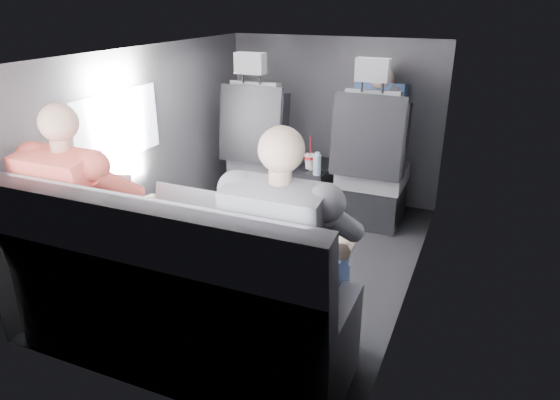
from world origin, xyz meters
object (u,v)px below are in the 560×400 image
at_px(passenger_rear_left, 91,217).
at_px(soda_cup, 310,161).
at_px(laptop_silver, 202,223).
at_px(front_seat_right, 371,175).
at_px(laptop_black, 303,238).
at_px(passenger_rear_right, 291,258).
at_px(center_console, 315,189).
at_px(water_bottle, 317,164).
at_px(passenger_front_right, 378,122).
at_px(rear_bench, 177,305).
at_px(laptop_white, 115,204).
at_px(front_seat_left, 262,160).

bearing_deg(passenger_rear_left, soda_cup, 73.29).
bearing_deg(passenger_rear_left, laptop_silver, 12.98).
bearing_deg(front_seat_right, laptop_black, -87.76).
height_order(passenger_rear_left, passenger_rear_right, same).
height_order(center_console, laptop_black, laptop_black).
bearing_deg(water_bottle, soda_cup, 133.69).
bearing_deg(laptop_black, passenger_rear_left, -170.29).
xyz_separation_m(passenger_rear_left, passenger_front_right, (0.96, 2.06, 0.12)).
xyz_separation_m(soda_cup, laptop_silver, (0.03, -1.62, 0.17)).
relative_size(rear_bench, laptop_white, 4.13).
distance_m(center_console, passenger_front_right, 0.72).
xyz_separation_m(water_bottle, laptop_silver, (-0.06, -1.52, 0.16)).
height_order(water_bottle, laptop_silver, laptop_silver).
xyz_separation_m(soda_cup, laptop_black, (0.53, -1.56, 0.16)).
distance_m(laptop_silver, passenger_rear_right, 0.52).
xyz_separation_m(front_seat_right, rear_bench, (-0.45, -1.90, -0.09)).
height_order(rear_bench, passenger_front_right, passenger_front_right).
xyz_separation_m(rear_bench, water_bottle, (0.07, 1.75, 0.17)).
xyz_separation_m(soda_cup, passenger_front_right, (0.44, 0.32, 0.28)).
distance_m(laptop_silver, passenger_rear_left, 0.57).
relative_size(rear_bench, soda_cup, 6.05).
xyz_separation_m(passenger_rear_right, passenger_front_right, (-0.10, 2.06, 0.12)).
relative_size(rear_bench, passenger_rear_left, 1.32).
relative_size(water_bottle, passenger_front_right, 0.24).
bearing_deg(center_console, rear_bench, -90.00).
xyz_separation_m(passenger_rear_left, passenger_rear_right, (1.07, -0.00, 0.00)).
xyz_separation_m(laptop_silver, laptop_black, (0.50, 0.05, -0.01)).
bearing_deg(soda_cup, passenger_rear_left, -106.71).
height_order(front_seat_left, passenger_rear_right, front_seat_left).
distance_m(front_seat_right, passenger_rear_right, 1.82).
bearing_deg(front_seat_right, water_bottle, -157.51).
height_order(front_seat_left, rear_bench, front_seat_left).
bearing_deg(rear_bench, laptop_white, 153.67).
bearing_deg(front_seat_left, laptop_silver, -74.41).
distance_m(rear_bench, soda_cup, 1.85).
bearing_deg(laptop_silver, laptop_black, 5.95).
bearing_deg(passenger_rear_left, laptop_black, 9.71).
xyz_separation_m(water_bottle, passenger_rear_right, (0.45, -1.65, 0.14)).
height_order(laptop_black, passenger_rear_right, passenger_rear_right).
bearing_deg(center_console, water_bottle, -69.38).
bearing_deg(water_bottle, passenger_front_right, 49.94).
height_order(center_console, laptop_silver, laptop_silver).
bearing_deg(laptop_white, laptop_silver, -4.28).
bearing_deg(front_seat_right, passenger_rear_left, -118.72).
bearing_deg(laptop_silver, passenger_front_right, 78.22).
relative_size(front_seat_left, laptop_black, 3.19).
height_order(soda_cup, passenger_front_right, passenger_front_right).
bearing_deg(laptop_silver, laptop_white, 175.72).
bearing_deg(front_seat_right, laptop_silver, -104.44).
bearing_deg(rear_bench, passenger_rear_left, 169.98).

